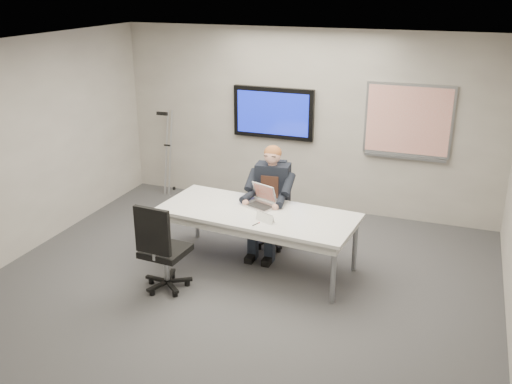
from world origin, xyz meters
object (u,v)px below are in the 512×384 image
(laptop, at_px, (262,200))
(office_chair_near, at_px, (164,263))
(seated_person, at_px, (268,212))
(conference_table, at_px, (257,218))
(office_chair_far, at_px, (273,220))

(laptop, bearing_deg, office_chair_near, -102.30)
(office_chair_near, relative_size, seated_person, 0.77)
(conference_table, xyz_separation_m, office_chair_far, (-0.03, 0.72, -0.32))
(office_chair_far, relative_size, laptop, 2.41)
(seated_person, bearing_deg, office_chair_far, 87.67)
(laptop, bearing_deg, conference_table, -62.50)
(conference_table, bearing_deg, seated_person, 96.95)
(seated_person, bearing_deg, office_chair_near, -126.10)
(office_chair_far, distance_m, office_chair_near, 1.82)
(laptop, bearing_deg, office_chair_far, 113.80)
(seated_person, height_order, laptop, seated_person)
(seated_person, relative_size, laptop, 3.10)
(laptop, bearing_deg, seated_person, 111.28)
(conference_table, relative_size, laptop, 5.46)
(conference_table, relative_size, seated_person, 1.76)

